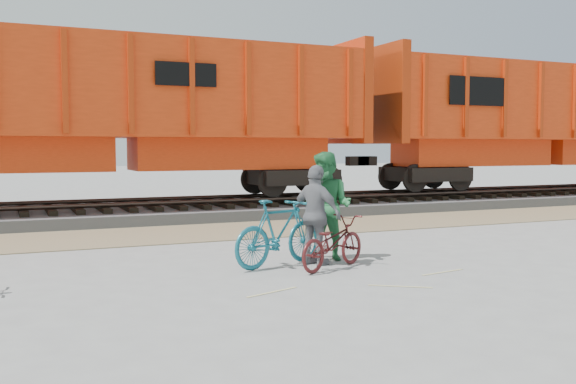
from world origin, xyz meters
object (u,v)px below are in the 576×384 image
bicycle_teal (279,233)px  person_man (327,206)px  bicycle_maroon (333,243)px  hopper_car_right (540,119)px  person_woman (316,215)px  hopper_car_center (121,109)px

bicycle_teal → person_man: person_man is taller
bicycle_maroon → hopper_car_right: bearing=-83.8°
person_man → person_woman: bearing=-84.9°
bicycle_maroon → bicycle_teal: bearing=25.4°
hopper_car_center → hopper_car_right: (15.00, 0.00, 0.00)m
hopper_car_right → bicycle_maroon: 15.84m
bicycle_maroon → person_woman: size_ratio=0.96×
hopper_car_center → bicycle_teal: hopper_car_center is taller
hopper_car_right → person_woman: size_ratio=8.32×
hopper_car_center → person_man: (2.23, -7.85, -2.06)m
bicycle_teal → person_man: size_ratio=0.99×
hopper_car_right → bicycle_teal: size_ratio=7.48×
hopper_car_center → person_man: size_ratio=7.38×
person_man → hopper_car_right: bearing=84.7°
hopper_car_right → bicycle_maroon: bearing=-146.6°
bicycle_teal → hopper_car_right: bearing=-78.6°
bicycle_maroon → person_man: 0.95m
bicycle_teal → hopper_car_center: bearing=-10.2°
hopper_car_center → bicycle_teal: size_ratio=7.48×
hopper_car_center → person_woman: size_ratio=8.32×
person_man → person_woman: person_man is taller
hopper_car_center → person_woman: (1.85, -8.20, -2.16)m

